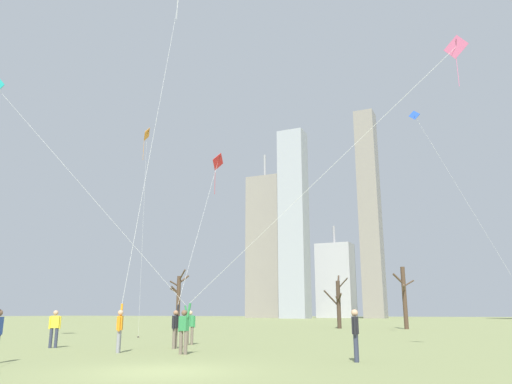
{
  "coord_description": "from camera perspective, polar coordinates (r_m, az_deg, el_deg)",
  "views": [
    {
      "loc": [
        8.0,
        -11.34,
        1.51
      ],
      "look_at": [
        0.0,
        6.0,
        6.23
      ],
      "focal_mm": 34.36,
      "sensor_mm": 36.0,
      "label": 1
    }
  ],
  "objects": [
    {
      "name": "kite_flyer_foreground_left_white",
      "position": [
        21.81,
        -14.04,
        -6.47
      ],
      "size": [
        2.54,
        7.12,
        21.56
      ],
      "color": "gray",
      "rests_on": "ground"
    },
    {
      "name": "kite_flyer_far_back_red",
      "position": [
        23.46,
        -8.34,
        -11.39
      ],
      "size": [
        1.82,
        7.02,
        11.01
      ],
      "color": "#726656",
      "rests_on": "ground"
    },
    {
      "name": "kite_flyer_foreground_right_pink",
      "position": [
        18.98,
        -4.57,
        -11.78
      ],
      "size": [
        11.11,
        3.09,
        12.14
      ],
      "color": "#726656",
      "rests_on": "ground"
    },
    {
      "name": "bare_tree_far_right_edge",
      "position": [
        50.81,
        9.56,
        -12.46
      ],
      "size": [
        2.45,
        2.75,
        5.31
      ],
      "color": "#423326",
      "rests_on": "ground"
    },
    {
      "name": "ground_plane",
      "position": [
        13.96,
        -11.03,
        -19.86
      ],
      "size": [
        400.0,
        400.0,
        0.0
      ],
      "primitive_type": "plane",
      "color": "#848E56"
    },
    {
      "name": "bare_tree_rightmost",
      "position": [
        50.41,
        16.87,
        -11.3
      ],
      "size": [
        1.79,
        3.12,
        5.88
      ],
      "color": "#4C3828",
      "rests_on": "ground"
    },
    {
      "name": "skyline_wide_slab",
      "position": [
        140.33,
        4.41,
        -3.42
      ],
      "size": [
        7.57,
        5.76,
        53.81
      ],
      "color": "#9EA3AD",
      "rests_on": "ground"
    },
    {
      "name": "kite_flyer_midfield_right_teal",
      "position": [
        26.06,
        -13.8,
        -7.56
      ],
      "size": [
        12.51,
        4.08,
        15.14
      ],
      "color": "#726656",
      "rests_on": "ground"
    },
    {
      "name": "skyline_mid_tower_right",
      "position": [
        154.99,
        9.27,
        -10.11
      ],
      "size": [
        10.83,
        7.64,
        28.13
      ],
      "color": "#B2B2B7",
      "rests_on": "ground"
    },
    {
      "name": "skyline_tall_tower",
      "position": [
        148.63,
        13.12,
        -2.13
      ],
      "size": [
        5.78,
        6.09,
        61.73
      ],
      "color": "gray",
      "rests_on": "ground"
    },
    {
      "name": "skyline_squat_block",
      "position": [
        157.36,
        1.07,
        -6.21
      ],
      "size": [
        11.1,
        6.26,
        52.81
      ],
      "color": "gray",
      "rests_on": "ground"
    },
    {
      "name": "bystander_strolling_midfield",
      "position": [
        16.58,
        11.51,
        -15.71
      ],
      "size": [
        0.26,
        0.5,
        1.62
      ],
      "color": "#33384C",
      "rests_on": "ground"
    },
    {
      "name": "distant_kite_low_near_trees_blue",
      "position": [
        36.08,
        19.5,
        5.78
      ],
      "size": [
        6.9,
        0.3,
        15.51
      ],
      "color": "blue",
      "rests_on": "ground"
    },
    {
      "name": "bystander_far_off_by_trees",
      "position": [
        24.36,
        -22.41,
        -14.3
      ],
      "size": [
        0.39,
        0.39,
        1.62
      ],
      "color": "#33384C",
      "rests_on": "ground"
    },
    {
      "name": "distant_kite_high_overhead_orange",
      "position": [
        37.18,
        -12.66,
        5.19
      ],
      "size": [
        2.04,
        2.55,
        15.03
      ],
      "color": "orange",
      "rests_on": "ground"
    },
    {
      "name": "bare_tree_center",
      "position": [
        56.5,
        -9.02,
        -12.1
      ],
      "size": [
        2.01,
        2.09,
        6.22
      ],
      "color": "#4C3828",
      "rests_on": "ground"
    }
  ]
}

